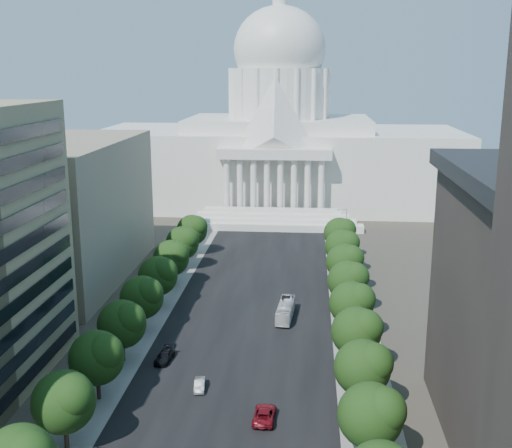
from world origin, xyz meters
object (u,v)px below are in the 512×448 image
(car_red, at_px, (264,414))
(car_dark_b, at_px, (165,356))
(car_silver, at_px, (200,385))
(city_bus, at_px, (286,310))

(car_red, height_order, car_dark_b, car_red)
(car_silver, xyz_separation_m, car_dark_b, (-7.02, 8.60, 0.09))
(car_dark_b, bearing_deg, city_bus, 52.68)
(car_dark_b, relative_size, city_bus, 0.49)
(car_red, bearing_deg, car_dark_b, -41.38)
(car_red, xyz_separation_m, city_bus, (1.33, 35.68, 0.69))
(car_dark_b, bearing_deg, car_silver, -45.15)
(car_silver, height_order, car_dark_b, car_dark_b)
(city_bus, bearing_deg, car_silver, -107.48)
(car_silver, relative_size, car_red, 0.70)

